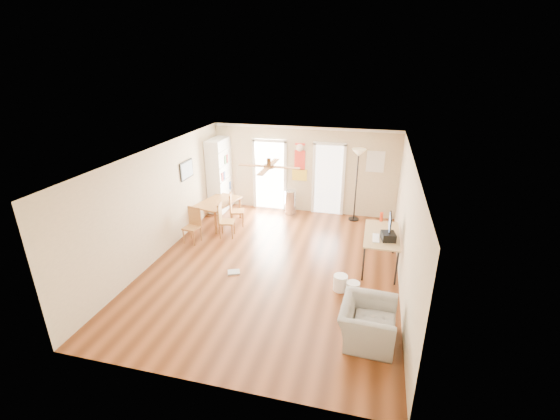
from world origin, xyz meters
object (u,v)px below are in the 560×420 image
(trash_can, at_px, (290,202))
(computer_desk, at_px, (380,250))
(armchair, at_px, (368,323))
(bookshelf, at_px, (220,175))
(dining_chair_right_a, at_px, (237,210))
(dining_chair_right_b, at_px, (227,220))
(torchiere_lamp, at_px, (356,186))
(wastebasket_b, at_px, (340,283))
(wastebasket_a, at_px, (353,289))
(dining_table, at_px, (218,212))
(printer, at_px, (388,236))
(dining_chair_near, at_px, (191,226))

(trash_can, distance_m, computer_desk, 3.67)
(trash_can, bearing_deg, armchair, -64.06)
(bookshelf, relative_size, dining_chair_right_a, 2.40)
(dining_chair_right_b, bearing_deg, bookshelf, 15.48)
(dining_chair_right_a, distance_m, torchiere_lamp, 3.45)
(bookshelf, relative_size, wastebasket_b, 6.65)
(dining_chair_right_a, xyz_separation_m, wastebasket_a, (3.43, -2.72, -0.31))
(dining_chair_right_b, height_order, computer_desk, dining_chair_right_b)
(wastebasket_a, bearing_deg, bookshelf, 139.26)
(torchiere_lamp, distance_m, computer_desk, 2.74)
(dining_table, xyz_separation_m, torchiere_lamp, (3.73, 1.22, 0.71))
(wastebasket_a, bearing_deg, wastebasket_b, 149.65)
(trash_can, bearing_deg, dining_chair_right_b, -123.23)
(dining_chair_right_a, relative_size, printer, 2.82)
(dining_chair_near, bearing_deg, printer, 5.24)
(dining_chair_near, bearing_deg, wastebasket_a, -9.34)
(dining_chair_near, xyz_separation_m, armchair, (4.49, -2.61, -0.12))
(dining_chair_right_a, bearing_deg, dining_chair_near, 133.55)
(dining_table, distance_m, dining_chair_right_b, 0.92)
(trash_can, relative_size, printer, 2.25)
(dining_chair_near, distance_m, trash_can, 3.20)
(bookshelf, distance_m, wastebasket_b, 5.51)
(dining_chair_near, bearing_deg, wastebasket_b, -8.47)
(wastebasket_a, bearing_deg, dining_chair_near, 161.41)
(printer, bearing_deg, trash_can, 123.84)
(wastebasket_b, bearing_deg, armchair, -66.84)
(wastebasket_a, bearing_deg, dining_table, 146.12)
(wastebasket_a, bearing_deg, dining_chair_right_a, 141.60)
(printer, xyz_separation_m, armchair, (-0.30, -2.27, -0.56))
(dining_chair_right_b, xyz_separation_m, wastebasket_b, (3.17, -1.79, -0.30))
(trash_can, bearing_deg, dining_chair_right_a, -137.43)
(bookshelf, bearing_deg, wastebasket_a, -41.47)
(dining_chair_right_b, relative_size, wastebasket_a, 3.04)
(dining_chair_right_b, height_order, trash_can, dining_chair_right_b)
(torchiere_lamp, bearing_deg, dining_chair_right_b, -148.49)
(dining_table, relative_size, torchiere_lamp, 0.64)
(dining_table, distance_m, computer_desk, 4.67)
(dining_chair_right_b, xyz_separation_m, wastebasket_a, (3.43, -1.95, -0.31))
(dining_chair_right_b, distance_m, printer, 4.17)
(bookshelf, xyz_separation_m, wastebasket_b, (4.08, -3.58, -0.94))
(dining_table, xyz_separation_m, wastebasket_a, (3.98, -2.67, -0.18))
(dining_chair_near, bearing_deg, dining_table, 90.70)
(trash_can, xyz_separation_m, printer, (2.78, -2.82, 0.52))
(bookshelf, bearing_deg, torchiere_lamp, 1.50)
(computer_desk, distance_m, wastebasket_a, 1.45)
(dining_chair_right_b, relative_size, printer, 2.85)
(wastebasket_a, bearing_deg, dining_chair_right_b, 150.44)
(trash_can, height_order, wastebasket_a, trash_can)
(dining_chair_right_b, bearing_deg, torchiere_lamp, -69.90)
(dining_chair_right_b, distance_m, torchiere_lamp, 3.78)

